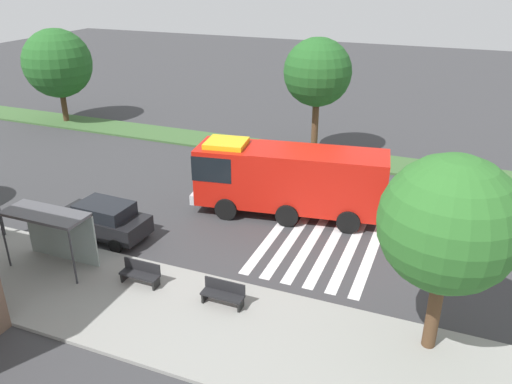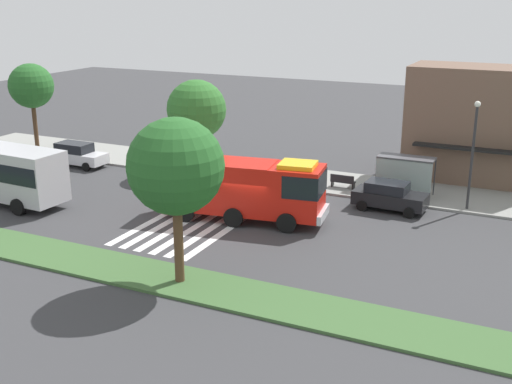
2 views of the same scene
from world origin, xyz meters
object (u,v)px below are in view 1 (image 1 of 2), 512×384
Objects in this scene: bench_west_of_shelter at (223,293)px; fire_truck at (283,177)px; median_tree_west at (58,63)px; bus_stop_shelter at (53,225)px; median_tree_far_west at (318,73)px; sidewalk_tree_west at (449,224)px; parked_car_east at (103,219)px; bench_near_shelter at (141,273)px.

fire_truck is at bearing -86.33° from bench_west_of_shelter.
fire_truck is at bearing 157.51° from median_tree_west.
median_tree_far_west reaches higher than bus_stop_shelter.
sidewalk_tree_west is (-7.67, 7.50, 2.60)m from fire_truck.
fire_truck reaches higher than parked_car_east.
median_tree_far_west is at bearing -62.16° from sidewalk_tree_west.
fire_truck reaches higher than bench_west_of_shelter.
sidewalk_tree_west reaches higher than bus_stop_shelter.
bench_near_shelter is at bearing 82.81° from median_tree_far_west.
bench_west_of_shelter is at bearing 180.00° from bench_near_shelter.
bus_stop_shelter is 2.19× the size of bench_west_of_shelter.
median_tree_far_west is (-6.11, -16.76, 3.50)m from bus_stop_shelter.
bench_near_shelter is at bearing 0.00° from bench_west_of_shelter.
bench_near_shelter is 17.55m from median_tree_far_west.
median_tree_west reaches higher than parked_car_east.
fire_truck is 8.15m from bench_west_of_shelter.
fire_truck is 6.04× the size of bench_near_shelter.
bench_near_shelter is at bearing 60.66° from fire_truck.
median_tree_far_west is (8.58, -16.24, 0.79)m from sidewalk_tree_west.
bus_stop_shelter is 0.50× the size of median_tree_west.
median_tree_west is at bearing -42.11° from parked_car_east.
bus_stop_shelter is 7.65m from bench_west_of_shelter.
bus_stop_shelter is at bearing 40.13° from fire_truck.
median_tree_far_west reaches higher than bench_west_of_shelter.
bench_west_of_shelter is (-7.31, 2.71, -0.29)m from parked_car_east.
bus_stop_shelter is (0.23, 2.72, 1.00)m from parked_car_east.
parked_car_east is at bearing -94.86° from bus_stop_shelter.
bus_stop_shelter is 0.47× the size of median_tree_far_west.
bus_stop_shelter reaches higher than bench_west_of_shelter.
bench_near_shelter is 0.23× the size of median_tree_west.
bus_stop_shelter is at bearing 2.02° from sidewalk_tree_west.
bus_stop_shelter is at bearing 0.05° from bench_west_of_shelter.
parked_car_east is 7.80m from bench_west_of_shelter.
median_tree_far_west reaches higher than parked_car_east.
median_tree_far_west is at bearing -110.04° from bus_stop_shelter.
bus_stop_shelter is at bearing 69.96° from median_tree_far_west.
parked_car_east is at bearing 29.33° from fire_truck.
parked_car_east is 0.62× the size of median_tree_west.
parked_car_east is 15.09m from sidewalk_tree_west.
bench_west_of_shelter is 0.22× the size of median_tree_far_west.
bus_stop_shelter is at bearing 87.48° from parked_car_east.
median_tree_west is (14.09, -16.76, 2.70)m from bus_stop_shelter.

